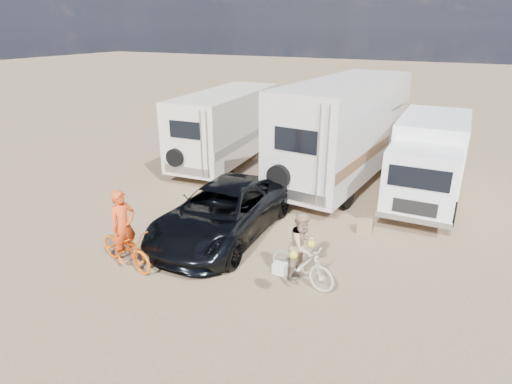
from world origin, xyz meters
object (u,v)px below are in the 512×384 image
at_px(dark_suv, 222,212).
at_px(rider_woman, 302,253).
at_px(bike_man, 126,248).
at_px(rv_main, 344,133).
at_px(box_truck, 428,162).
at_px(crate, 365,226).
at_px(bike_woman, 302,264).
at_px(bike_parked, 430,195).
at_px(cooler, 250,185).
at_px(rider_man, 124,233).
at_px(rv_left, 226,129).

relative_size(dark_suv, rider_woman, 3.26).
bearing_deg(bike_man, rv_main, -6.90).
distance_m(box_truck, crate, 3.82).
height_order(bike_woman, crate, bike_woman).
height_order(bike_parked, cooler, bike_parked).
xyz_separation_m(rider_man, rider_woman, (4.27, 1.20, -0.11)).
bearing_deg(rv_main, cooler, -130.56).
height_order(rv_left, box_truck, rv_left).
relative_size(box_truck, bike_parked, 3.49).
height_order(dark_suv, bike_man, dark_suv).
height_order(bike_woman, rider_man, rider_man).
bearing_deg(rv_left, cooler, -49.58).
height_order(rv_left, dark_suv, rv_left).
distance_m(rv_left, bike_man, 8.93).
height_order(rider_woman, bike_parked, rider_woman).
xyz_separation_m(dark_suv, bike_parked, (5.19, 4.77, -0.29)).
height_order(bike_man, bike_woman, bike_woman).
bearing_deg(bike_parked, rv_left, 84.98).
bearing_deg(box_truck, rv_main, 167.76).
relative_size(bike_woman, cooler, 2.86).
relative_size(rv_left, dark_suv, 1.22).
relative_size(rider_man, crate, 4.39).
xyz_separation_m(rv_main, rider_man, (-3.11, -8.66, -1.00)).
distance_m(bike_parked, cooler, 6.23).
xyz_separation_m(bike_woman, rider_woman, (0.00, 0.00, 0.29)).
bearing_deg(rv_main, dark_suv, -100.51).
bearing_deg(bike_woman, dark_suv, 80.68).
relative_size(bike_man, bike_parked, 1.11).
distance_m(bike_man, crate, 6.80).
height_order(box_truck, bike_woman, box_truck).
height_order(dark_suv, rider_man, rider_man).
bearing_deg(rider_woman, rv_left, 55.35).
bearing_deg(dark_suv, cooler, 102.58).
bearing_deg(rider_woman, bike_parked, -5.34).
xyz_separation_m(rider_man, crate, (5.00, 4.61, -0.77)).
bearing_deg(crate, rider_man, -137.33).
height_order(rv_main, cooler, rv_main).
distance_m(rider_woman, crate, 3.54).
relative_size(dark_suv, rider_man, 2.87).
relative_size(rv_main, rider_woman, 4.94).
bearing_deg(cooler, rider_woman, -55.14).
bearing_deg(cooler, rider_man, -97.38).
relative_size(rv_main, bike_parked, 4.66).
relative_size(rv_main, dark_suv, 1.51).
xyz_separation_m(box_truck, rider_man, (-6.26, -8.00, -0.46)).
bearing_deg(cooler, rv_left, 130.75).
height_order(rv_main, rider_woman, rv_main).
distance_m(rv_main, cooler, 4.10).
bearing_deg(dark_suv, rider_woman, -26.10).
xyz_separation_m(dark_suv, bike_man, (-1.34, -2.52, -0.24)).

